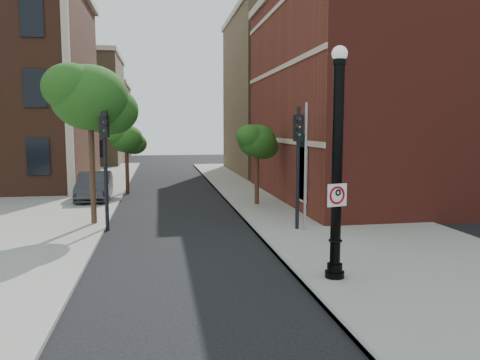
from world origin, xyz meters
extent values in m
plane|color=black|center=(0.00, 0.00, 0.00)|extent=(120.00, 120.00, 0.00)
cube|color=gray|center=(6.00, 10.00, 0.06)|extent=(8.00, 60.00, 0.12)
cube|color=gray|center=(-9.00, 18.00, 0.06)|extent=(10.00, 50.00, 0.12)
cube|color=gray|center=(2.05, 10.00, 0.07)|extent=(0.10, 60.00, 0.14)
cube|color=maroon|center=(16.00, 14.00, 6.00)|extent=(22.00, 16.00, 12.00)
cube|color=black|center=(4.96, 9.00, 2.00)|extent=(0.08, 1.40, 2.40)
cube|color=#C4B298|center=(4.97, 14.00, 3.50)|extent=(0.06, 16.00, 0.25)
cube|color=#C4B298|center=(4.97, 14.00, 7.50)|extent=(0.06, 16.00, 0.25)
cube|color=#C4B298|center=(4.97, 14.00, 11.00)|extent=(0.06, 16.00, 0.25)
cube|color=#C4B298|center=(-7.00, 17.00, 7.00)|extent=(0.40, 0.40, 14.00)
cube|color=olive|center=(-12.00, 44.00, 6.00)|extent=(12.00, 12.00, 12.00)
cube|color=maroon|center=(-12.00, 58.00, 5.00)|extent=(12.00, 12.00, 10.00)
cube|color=olive|center=(16.00, 30.00, 7.00)|extent=(22.00, 14.00, 14.00)
cylinder|color=black|center=(2.97, -0.43, 0.14)|extent=(0.54, 0.54, 0.29)
cylinder|color=black|center=(2.97, -0.43, 0.38)|extent=(0.42, 0.42, 0.24)
cylinder|color=black|center=(2.97, -0.43, 3.08)|extent=(0.29, 0.29, 5.58)
torus|color=black|center=(2.97, -0.43, 1.15)|extent=(0.38, 0.38, 0.06)
cylinder|color=black|center=(2.97, -0.43, 5.94)|extent=(0.35, 0.35, 0.14)
sphere|color=silver|center=(2.97, -0.43, 6.15)|extent=(0.42, 0.42, 0.42)
cube|color=white|center=(2.93, -0.59, 2.43)|extent=(0.60, 0.18, 0.62)
cube|color=black|center=(2.93, -0.59, 2.72)|extent=(0.60, 0.16, 0.05)
cube|color=black|center=(2.93, -0.59, 2.15)|extent=(0.60, 0.16, 0.05)
cube|color=black|center=(2.66, -0.66, 2.43)|extent=(0.05, 0.02, 0.62)
cube|color=black|center=(3.20, -0.51, 2.43)|extent=(0.05, 0.02, 0.62)
torus|color=#A80613|center=(2.93, -0.59, 2.43)|extent=(0.49, 0.19, 0.49)
cube|color=#A80613|center=(2.93, -0.59, 2.43)|extent=(0.34, 0.10, 0.35)
cube|color=black|center=(2.87, -0.60, 2.43)|extent=(0.06, 0.02, 0.29)
torus|color=black|center=(2.95, -0.58, 2.50)|extent=(0.20, 0.10, 0.19)
cylinder|color=black|center=(2.93, -0.59, 2.71)|extent=(0.03, 0.03, 0.03)
imported|color=#2B2A2F|center=(-5.46, 15.56, 0.83)|extent=(1.92, 5.09, 1.66)
cylinder|color=black|center=(-3.90, 7.25, 2.63)|extent=(0.15, 0.15, 5.26)
cube|color=black|center=(-3.90, 7.25, 4.38)|extent=(0.38, 0.36, 1.10)
sphere|color=#E50505|center=(-3.86, 7.08, 4.77)|extent=(0.20, 0.20, 0.20)
sphere|color=#FF8C00|center=(-3.86, 7.08, 4.44)|extent=(0.20, 0.20, 0.20)
sphere|color=#00E519|center=(-3.86, 7.08, 4.11)|extent=(0.20, 0.20, 0.20)
cylinder|color=black|center=(3.75, 5.73, 2.52)|extent=(0.15, 0.15, 5.04)
cube|color=black|center=(3.75, 5.73, 4.20)|extent=(0.38, 0.36, 1.05)
sphere|color=#E50505|center=(3.71, 5.57, 4.57)|extent=(0.19, 0.19, 0.19)
sphere|color=#FF8C00|center=(3.71, 5.57, 4.26)|extent=(0.19, 0.19, 0.19)
sphere|color=#00E519|center=(3.71, 5.57, 3.94)|extent=(0.19, 0.19, 0.19)
cylinder|color=#999999|center=(4.01, 5.55, 2.60)|extent=(0.10, 0.10, 5.21)
cylinder|color=#362115|center=(-4.56, 8.30, 2.55)|extent=(0.24, 0.24, 5.11)
ellipsoid|color=#204E15|center=(-4.56, 8.30, 5.47)|extent=(3.21, 3.21, 2.73)
ellipsoid|color=#204E15|center=(-3.83, 8.88, 4.96)|extent=(2.48, 2.48, 2.11)
ellipsoid|color=#204E15|center=(-5.22, 7.86, 5.84)|extent=(2.34, 2.34, 1.99)
cylinder|color=#362115|center=(-3.77, 17.98, 1.64)|extent=(0.24, 0.24, 3.28)
ellipsoid|color=#204E15|center=(-3.77, 17.98, 3.51)|extent=(2.06, 2.06, 1.75)
ellipsoid|color=#204E15|center=(-3.30, 18.35, 3.18)|extent=(1.59, 1.59, 1.35)
ellipsoid|color=#204E15|center=(-4.19, 17.70, 3.74)|extent=(1.50, 1.50, 1.27)
cylinder|color=#362115|center=(3.41, 12.11, 1.64)|extent=(0.24, 0.24, 3.28)
ellipsoid|color=#204E15|center=(3.41, 12.11, 3.51)|extent=(2.06, 2.06, 1.75)
ellipsoid|color=#204E15|center=(3.88, 12.49, 3.18)|extent=(1.59, 1.59, 1.35)
ellipsoid|color=#204E15|center=(2.99, 11.83, 3.75)|extent=(1.50, 1.50, 1.27)
camera|label=1|loc=(-1.73, -12.31, 4.24)|focal=35.00mm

